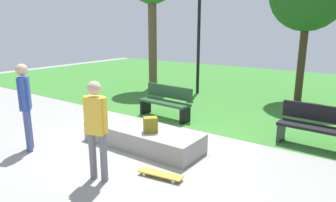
{
  "coord_description": "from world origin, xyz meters",
  "views": [
    {
      "loc": [
        3.93,
        -4.77,
        2.53
      ],
      "look_at": [
        -0.08,
        0.9,
        0.82
      ],
      "focal_mm": 32.18,
      "sensor_mm": 36.0,
      "label": 1
    }
  ],
  "objects_px": {
    "skater_watching": "(25,100)",
    "lamp_post": "(199,30)",
    "concrete_ledge": "(142,137)",
    "skater_performing_trick": "(96,124)",
    "backpack_on_ledge": "(150,125)",
    "park_bench_near_path": "(318,126)",
    "park_bench_center_lawn": "(166,101)",
    "skateboard_by_ledge": "(160,174)"
  },
  "relations": [
    {
      "from": "skater_watching",
      "to": "lamp_post",
      "type": "xyz_separation_m",
      "value": [
        0.06,
        6.98,
        1.35
      ]
    },
    {
      "from": "concrete_ledge",
      "to": "skater_performing_trick",
      "type": "bearing_deg",
      "value": -77.2
    },
    {
      "from": "backpack_on_ledge",
      "to": "skater_performing_trick",
      "type": "bearing_deg",
      "value": -135.94
    },
    {
      "from": "concrete_ledge",
      "to": "skater_watching",
      "type": "distance_m",
      "value": 2.52
    },
    {
      "from": "park_bench_near_path",
      "to": "lamp_post",
      "type": "bearing_deg",
      "value": 145.52
    },
    {
      "from": "backpack_on_ledge",
      "to": "lamp_post",
      "type": "relative_size",
      "value": 0.08
    },
    {
      "from": "concrete_ledge",
      "to": "park_bench_near_path",
      "type": "xyz_separation_m",
      "value": [
        3.11,
        2.11,
        0.27
      ]
    },
    {
      "from": "backpack_on_ledge",
      "to": "park_bench_center_lawn",
      "type": "height_order",
      "value": "park_bench_center_lawn"
    },
    {
      "from": "skater_performing_trick",
      "to": "concrete_ledge",
      "type": "bearing_deg",
      "value": 102.8
    },
    {
      "from": "park_bench_near_path",
      "to": "skater_watching",
      "type": "bearing_deg",
      "value": -143.54
    },
    {
      "from": "lamp_post",
      "to": "park_bench_near_path",
      "type": "bearing_deg",
      "value": -34.48
    },
    {
      "from": "skater_performing_trick",
      "to": "backpack_on_ledge",
      "type": "bearing_deg",
      "value": 91.64
    },
    {
      "from": "lamp_post",
      "to": "skateboard_by_ledge",
      "type": "bearing_deg",
      "value": -65.33
    },
    {
      "from": "concrete_ledge",
      "to": "lamp_post",
      "type": "bearing_deg",
      "value": 107.82
    },
    {
      "from": "skater_watching",
      "to": "park_bench_near_path",
      "type": "distance_m",
      "value": 6.15
    },
    {
      "from": "skateboard_by_ledge",
      "to": "lamp_post",
      "type": "xyz_separation_m",
      "value": [
        -2.92,
        6.36,
        2.36
      ]
    },
    {
      "from": "skater_performing_trick",
      "to": "skater_watching",
      "type": "xyz_separation_m",
      "value": [
        -2.17,
        0.04,
        0.08
      ]
    },
    {
      "from": "skater_performing_trick",
      "to": "park_bench_near_path",
      "type": "bearing_deg",
      "value": 53.15
    },
    {
      "from": "park_bench_near_path",
      "to": "park_bench_center_lawn",
      "type": "xyz_separation_m",
      "value": [
        -3.95,
        -0.07,
        0.0
      ]
    },
    {
      "from": "concrete_ledge",
      "to": "skater_watching",
      "type": "height_order",
      "value": "skater_watching"
    },
    {
      "from": "backpack_on_ledge",
      "to": "lamp_post",
      "type": "height_order",
      "value": "lamp_post"
    },
    {
      "from": "skateboard_by_ledge",
      "to": "park_bench_center_lawn",
      "type": "bearing_deg",
      "value": 124.18
    },
    {
      "from": "skater_performing_trick",
      "to": "lamp_post",
      "type": "height_order",
      "value": "lamp_post"
    },
    {
      "from": "skateboard_by_ledge",
      "to": "park_bench_center_lawn",
      "type": "relative_size",
      "value": 0.5
    },
    {
      "from": "backpack_on_ledge",
      "to": "skateboard_by_ledge",
      "type": "relative_size",
      "value": 0.39
    },
    {
      "from": "park_bench_near_path",
      "to": "skater_performing_trick",
      "type": "bearing_deg",
      "value": -126.85
    },
    {
      "from": "backpack_on_ledge",
      "to": "skater_watching",
      "type": "bearing_deg",
      "value": 166.24
    },
    {
      "from": "concrete_ledge",
      "to": "park_bench_center_lawn",
      "type": "distance_m",
      "value": 2.22
    },
    {
      "from": "concrete_ledge",
      "to": "skater_performing_trick",
      "type": "height_order",
      "value": "skater_performing_trick"
    },
    {
      "from": "skateboard_by_ledge",
      "to": "lamp_post",
      "type": "height_order",
      "value": "lamp_post"
    },
    {
      "from": "concrete_ledge",
      "to": "skater_performing_trick",
      "type": "distance_m",
      "value": 1.79
    },
    {
      "from": "skater_performing_trick",
      "to": "park_bench_center_lawn",
      "type": "xyz_separation_m",
      "value": [
        -1.19,
        3.61,
        -0.51
      ]
    },
    {
      "from": "skater_performing_trick",
      "to": "lamp_post",
      "type": "relative_size",
      "value": 0.43
    },
    {
      "from": "skater_performing_trick",
      "to": "skateboard_by_ledge",
      "type": "bearing_deg",
      "value": 38.61
    },
    {
      "from": "skateboard_by_ledge",
      "to": "lamp_post",
      "type": "bearing_deg",
      "value": 114.67
    },
    {
      "from": "skater_watching",
      "to": "concrete_ledge",
      "type": "bearing_deg",
      "value": 40.18
    },
    {
      "from": "concrete_ledge",
      "to": "lamp_post",
      "type": "height_order",
      "value": "lamp_post"
    },
    {
      "from": "park_bench_center_lawn",
      "to": "park_bench_near_path",
      "type": "bearing_deg",
      "value": 0.98
    },
    {
      "from": "skater_performing_trick",
      "to": "skateboard_by_ledge",
      "type": "xyz_separation_m",
      "value": [
        0.82,
        0.65,
        -0.93
      ]
    },
    {
      "from": "park_bench_near_path",
      "to": "park_bench_center_lawn",
      "type": "relative_size",
      "value": 0.99
    },
    {
      "from": "skater_watching",
      "to": "lamp_post",
      "type": "height_order",
      "value": "lamp_post"
    },
    {
      "from": "concrete_ledge",
      "to": "park_bench_near_path",
      "type": "relative_size",
      "value": 1.66
    }
  ]
}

